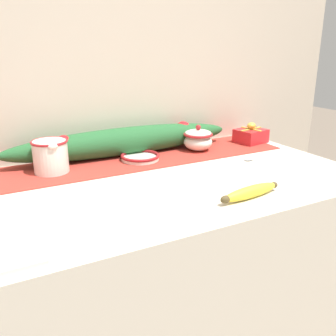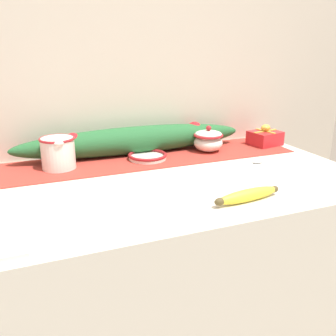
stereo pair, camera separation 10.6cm
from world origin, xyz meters
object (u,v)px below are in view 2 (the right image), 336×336
(cream_pitcher, at_px, (58,152))
(sugar_bowl, at_px, (208,140))
(small_dish, at_px, (147,156))
(spoon, at_px, (256,162))
(gift_box, at_px, (265,137))
(banana, at_px, (248,195))

(cream_pitcher, distance_m, sugar_bowl, 0.54)
(cream_pitcher, bearing_deg, small_dish, -2.44)
(spoon, distance_m, gift_box, 0.25)
(sugar_bowl, relative_size, banana, 0.54)
(sugar_bowl, relative_size, gift_box, 0.85)
(sugar_bowl, distance_m, spoon, 0.21)
(sugar_bowl, xyz_separation_m, small_dish, (-0.24, -0.01, -0.03))
(banana, height_order, gift_box, gift_box)
(cream_pitcher, height_order, small_dish, cream_pitcher)
(cream_pitcher, height_order, banana, cream_pitcher)
(cream_pitcher, distance_m, spoon, 0.65)
(spoon, relative_size, gift_box, 1.19)
(sugar_bowl, distance_m, banana, 0.47)
(sugar_bowl, relative_size, spoon, 0.71)
(cream_pitcher, xyz_separation_m, small_dish, (0.30, -0.01, -0.04))
(banana, bearing_deg, small_dish, 105.38)
(banana, bearing_deg, sugar_bowl, 74.80)
(spoon, bearing_deg, small_dish, 145.65)
(gift_box, bearing_deg, small_dish, -178.60)
(gift_box, bearing_deg, spoon, -132.25)
(small_dish, bearing_deg, cream_pitcher, 177.56)
(sugar_bowl, height_order, spoon, sugar_bowl)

